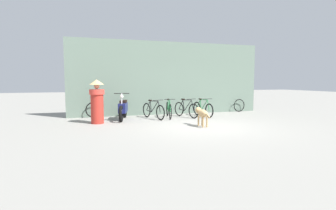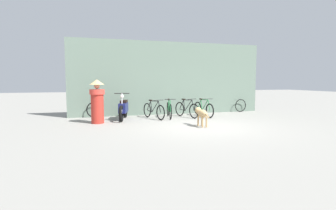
{
  "view_description": "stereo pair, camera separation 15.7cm",
  "coord_description": "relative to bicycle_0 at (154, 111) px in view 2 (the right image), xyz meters",
  "views": [
    {
      "loc": [
        -3.79,
        -8.05,
        1.55
      ],
      "look_at": [
        -0.82,
        1.24,
        0.65
      ],
      "focal_mm": 28.0,
      "sensor_mm": 36.0,
      "label": 1
    },
    {
      "loc": [
        -3.64,
        -8.1,
        1.55
      ],
      "look_at": [
        -0.82,
        1.24,
        0.65
      ],
      "focal_mm": 28.0,
      "sensor_mm": 36.0,
      "label": 2
    }
  ],
  "objects": [
    {
      "name": "stray_dog",
      "position": [
        1.14,
        -2.26,
        0.11
      ],
      "size": [
        0.27,
        1.01,
        0.63
      ],
      "rotation": [
        0.0,
        0.0,
        1.59
      ],
      "color": "tan",
      "rests_on": "ground"
    },
    {
      "name": "bicycle_0",
      "position": [
        0.0,
        0.0,
        0.0
      ],
      "size": [
        0.6,
        1.63,
        0.79
      ],
      "rotation": [
        0.0,
        0.0,
        -1.28
      ],
      "color": "black",
      "rests_on": "ground"
    },
    {
      "name": "spare_tire_right",
      "position": [
        4.73,
        1.02,
        -0.01
      ],
      "size": [
        0.64,
        0.08,
        0.64
      ],
      "rotation": [
        0.0,
        0.0,
        0.07
      ],
      "color": "black",
      "rests_on": "ground"
    },
    {
      "name": "motorcycle",
      "position": [
        -1.23,
        0.06,
        0.11
      ],
      "size": [
        0.66,
        1.82,
        1.08
      ],
      "rotation": [
        0.0,
        0.0,
        -1.83
      ],
      "color": "black",
      "rests_on": "ground"
    },
    {
      "name": "ground_plane",
      "position": [
        1.12,
        -2.33,
        -0.33
      ],
      "size": [
        60.0,
        60.0,
        0.0
      ],
      "primitive_type": "plane",
      "color": "gray"
    },
    {
      "name": "shop_wall_back",
      "position": [
        1.12,
        1.26,
        1.34
      ],
      "size": [
        9.11,
        0.2,
        3.34
      ],
      "color": "slate",
      "rests_on": "ground"
    },
    {
      "name": "bicycle_1",
      "position": [
        0.69,
        0.06,
        0.01
      ],
      "size": [
        0.47,
        1.62,
        0.81
      ],
      "rotation": [
        0.0,
        0.0,
        -1.76
      ],
      "color": "black",
      "rests_on": "ground"
    },
    {
      "name": "spare_tire_left",
      "position": [
        -2.33,
        1.01,
        0.01
      ],
      "size": [
        0.67,
        0.1,
        0.67
      ],
      "rotation": [
        0.0,
        0.0,
        0.09
      ],
      "color": "black",
      "rests_on": "ground"
    },
    {
      "name": "person_in_robes",
      "position": [
        -2.25,
        -0.58,
        0.51
      ],
      "size": [
        0.71,
        0.71,
        1.6
      ],
      "rotation": [
        0.0,
        0.0,
        3.55
      ],
      "color": "#B72D23",
      "rests_on": "ground"
    },
    {
      "name": "bicycle_3",
      "position": [
        2.24,
        -0.0,
        -0.0
      ],
      "size": [
        0.46,
        1.63,
        0.8
      ],
      "rotation": [
        0.0,
        0.0,
        -1.46
      ],
      "color": "black",
      "rests_on": "ground"
    },
    {
      "name": "bicycle_2",
      "position": [
        1.46,
        0.01,
        0.0
      ],
      "size": [
        0.6,
        1.53,
        0.81
      ],
      "rotation": [
        0.0,
        0.0,
        -1.26
      ],
      "color": "black",
      "rests_on": "ground"
    }
  ]
}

